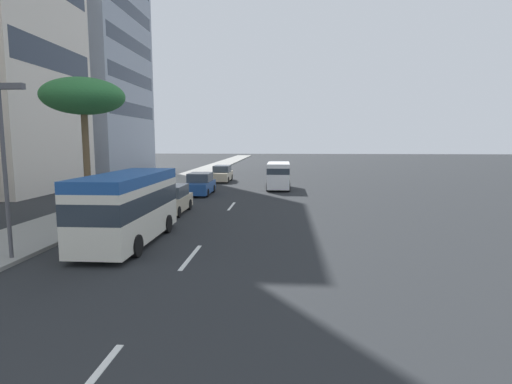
# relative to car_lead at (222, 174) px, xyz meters

# --- Properties ---
(ground_plane) EXTENTS (198.00, 198.00, 0.00)m
(ground_plane) POSITION_rel_car_lead_xyz_m (-8.30, -3.10, -0.79)
(ground_plane) COLOR #26282B
(sidewalk_right) EXTENTS (162.00, 3.95, 0.15)m
(sidewalk_right) POSITION_rel_car_lead_xyz_m (-8.30, 4.72, -0.72)
(sidewalk_right) COLOR gray
(sidewalk_right) RESTS_ON ground_plane
(lane_stripe_mid) EXTENTS (3.20, 0.16, 0.01)m
(lane_stripe_mid) POSITION_rel_car_lead_xyz_m (-27.65, -3.10, -0.79)
(lane_stripe_mid) COLOR silver
(lane_stripe_mid) RESTS_ON ground_plane
(lane_stripe_far) EXTENTS (3.20, 0.16, 0.01)m
(lane_stripe_far) POSITION_rel_car_lead_xyz_m (-16.02, -3.10, -0.79)
(lane_stripe_far) COLOR silver
(lane_stripe_far) RESTS_ON ground_plane
(car_lead) EXTENTS (4.68, 1.85, 1.68)m
(car_lead) POSITION_rel_car_lead_xyz_m (0.00, 0.00, 0.00)
(car_lead) COLOR beige
(car_lead) RESTS_ON ground_plane
(car_second) EXTENTS (4.38, 1.92, 1.72)m
(car_second) POSITION_rel_car_lead_xyz_m (-10.36, 0.18, 0.01)
(car_second) COLOR #1E478C
(car_second) RESTS_ON ground_plane
(minibus_third) EXTENTS (6.89, 2.34, 2.93)m
(minibus_third) POSITION_rel_car_lead_xyz_m (-25.77, -0.04, 0.82)
(minibus_third) COLOR silver
(minibus_third) RESTS_ON ground_plane
(car_fourth) EXTENTS (4.32, 1.80, 1.64)m
(car_fourth) POSITION_rel_car_lead_xyz_m (-18.72, 0.18, -0.02)
(car_fourth) COLOR beige
(car_fourth) RESTS_ON ground_plane
(van_fifth) EXTENTS (4.99, 2.05, 2.34)m
(van_fifth) POSITION_rel_car_lead_xyz_m (-6.42, -6.05, 0.55)
(van_fifth) COLOR white
(van_fifth) RESTS_ON ground_plane
(palm_tree) EXTENTS (4.38, 4.38, 7.51)m
(palm_tree) POSITION_rel_car_lead_xyz_m (-20.39, 4.37, 5.81)
(palm_tree) COLOR brown
(palm_tree) RESTS_ON sidewalk_right
(street_lamp) EXTENTS (0.24, 0.97, 6.10)m
(street_lamp) POSITION_rel_car_lead_xyz_m (-28.64, 3.03, 3.18)
(street_lamp) COLOR #4C4C51
(street_lamp) RESTS_ON sidewalk_right
(office_tower_far) EXTENTS (15.61, 10.73, 33.54)m
(office_tower_far) POSITION_rel_car_lead_xyz_m (7.98, 17.61, 15.98)
(office_tower_far) COLOR #99A3B2
(office_tower_far) RESTS_ON ground_plane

